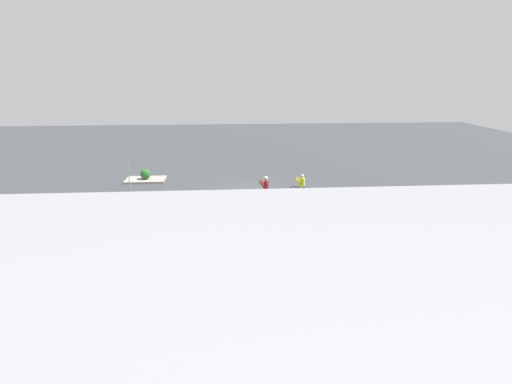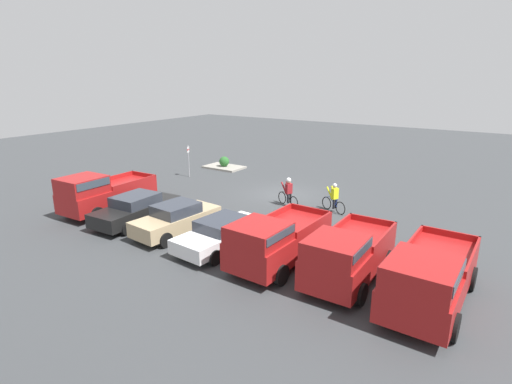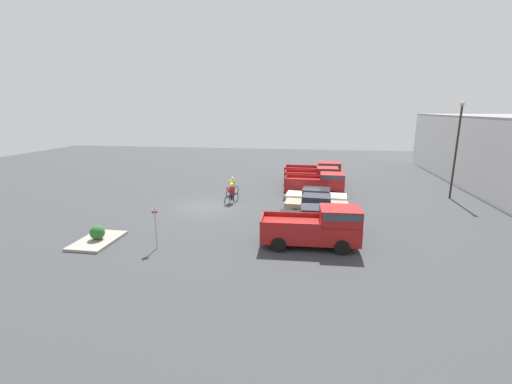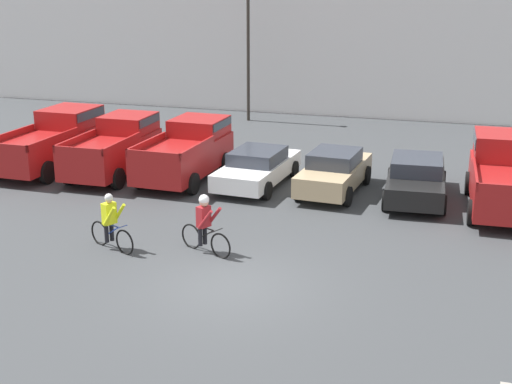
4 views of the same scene
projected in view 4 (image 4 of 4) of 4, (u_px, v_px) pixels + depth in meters
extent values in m
plane|color=#383A3D|center=(232.00, 284.00, 17.61)|extent=(80.00, 80.00, 0.00)
cube|color=silver|center=(387.00, 43.00, 43.85)|extent=(51.62, 15.51, 6.51)
cube|color=maroon|center=(49.00, 147.00, 27.65)|extent=(2.17, 5.55, 1.02)
cube|color=maroon|center=(70.00, 117.00, 28.89)|extent=(1.94, 2.24, 0.75)
cube|color=#333D47|center=(70.00, 113.00, 28.84)|extent=(2.00, 2.07, 0.33)
cube|color=maroon|center=(8.00, 136.00, 26.76)|extent=(0.14, 3.31, 0.25)
cube|color=maroon|center=(53.00, 139.00, 26.17)|extent=(0.14, 3.31, 0.25)
cube|color=maroon|center=(3.00, 147.00, 24.99)|extent=(2.07, 0.12, 0.25)
cylinder|color=black|center=(52.00, 147.00, 29.65)|extent=(0.24, 0.85, 0.84)
cylinder|color=black|center=(96.00, 151.00, 29.04)|extent=(0.24, 0.85, 0.84)
cylinder|color=black|center=(47.00, 172.00, 25.93)|extent=(0.24, 0.85, 0.84)
cube|color=maroon|center=(112.00, 153.00, 26.78)|extent=(1.99, 4.89, 1.06)
cube|color=maroon|center=(128.00, 123.00, 27.86)|extent=(1.81, 1.96, 0.68)
cube|color=#333D47|center=(128.00, 119.00, 27.82)|extent=(1.87, 1.81, 0.30)
cube|color=maroon|center=(75.00, 140.00, 25.94)|extent=(0.10, 2.93, 0.25)
cube|color=maroon|center=(122.00, 144.00, 25.44)|extent=(0.10, 2.93, 0.25)
cube|color=maroon|center=(78.00, 151.00, 24.39)|extent=(1.95, 0.09, 0.25)
cylinder|color=black|center=(109.00, 155.00, 28.57)|extent=(0.23, 0.77, 0.77)
cylinder|color=black|center=(153.00, 158.00, 28.04)|extent=(0.23, 0.77, 0.77)
cylinder|color=black|center=(69.00, 174.00, 25.80)|extent=(0.23, 0.77, 0.77)
cylinder|color=black|center=(118.00, 179.00, 25.27)|extent=(0.23, 0.77, 0.77)
cube|color=maroon|center=(184.00, 157.00, 26.23)|extent=(2.21, 5.03, 1.06)
cube|color=maroon|center=(199.00, 126.00, 27.32)|extent=(1.95, 2.05, 0.65)
cube|color=#333D47|center=(199.00, 123.00, 27.28)|extent=(2.01, 1.89, 0.29)
cube|color=maroon|center=(147.00, 144.00, 25.44)|extent=(0.18, 2.98, 0.25)
cube|color=maroon|center=(197.00, 148.00, 24.84)|extent=(0.18, 2.98, 0.25)
cube|color=maroon|center=(153.00, 155.00, 23.83)|extent=(2.05, 0.15, 0.25)
cylinder|color=black|center=(177.00, 158.00, 28.08)|extent=(0.24, 0.77, 0.77)
cylinder|color=black|center=(225.00, 162.00, 27.45)|extent=(0.24, 0.77, 0.77)
cylinder|color=black|center=(140.00, 178.00, 25.30)|extent=(0.24, 0.77, 0.77)
cylinder|color=black|center=(193.00, 184.00, 24.67)|extent=(0.24, 0.77, 0.77)
cube|color=white|center=(258.00, 170.00, 25.67)|extent=(2.14, 4.74, 0.60)
cube|color=#2D333D|center=(258.00, 156.00, 25.51)|extent=(1.78, 2.19, 0.46)
cylinder|color=black|center=(249.00, 165.00, 27.38)|extent=(0.22, 0.64, 0.63)
cylinder|color=black|center=(294.00, 169.00, 26.75)|extent=(0.22, 0.64, 0.63)
cylinder|color=black|center=(218.00, 185.00, 24.74)|extent=(0.22, 0.64, 0.63)
cylinder|color=black|center=(267.00, 191.00, 24.11)|extent=(0.22, 0.64, 0.63)
cube|color=tan|center=(334.00, 175.00, 24.85)|extent=(2.04, 4.45, 0.70)
cube|color=#2D333D|center=(335.00, 158.00, 24.67)|extent=(1.68, 2.06, 0.50)
cylinder|color=black|center=(321.00, 171.00, 26.46)|extent=(0.23, 0.69, 0.68)
cylinder|color=black|center=(367.00, 175.00, 25.87)|extent=(0.23, 0.69, 0.68)
cylinder|color=black|center=(298.00, 191.00, 24.00)|extent=(0.23, 0.69, 0.68)
cylinder|color=black|center=(348.00, 196.00, 23.40)|extent=(0.23, 0.69, 0.68)
cube|color=black|center=(416.00, 182.00, 24.10)|extent=(2.11, 4.79, 0.68)
cube|color=#2D333D|center=(417.00, 165.00, 23.93)|extent=(1.77, 2.20, 0.50)
cylinder|color=black|center=(391.00, 176.00, 25.79)|extent=(0.22, 0.65, 0.64)
cylinder|color=black|center=(443.00, 180.00, 25.38)|extent=(0.22, 0.65, 0.64)
cylinder|color=black|center=(385.00, 201.00, 23.00)|extent=(0.22, 0.65, 0.64)
cylinder|color=black|center=(444.00, 205.00, 22.59)|extent=(0.22, 0.65, 0.64)
cube|color=maroon|center=(504.00, 185.00, 22.81)|extent=(2.25, 5.36, 1.00)
cube|color=maroon|center=(504.00, 146.00, 24.00)|extent=(1.95, 2.19, 0.87)
cube|color=#333D47|center=(504.00, 140.00, 23.94)|extent=(2.01, 2.02, 0.38)
cube|color=maroon|center=(475.00, 173.00, 21.88)|extent=(0.21, 3.17, 0.25)
cylinder|color=black|center=(469.00, 183.00, 24.70)|extent=(0.25, 0.80, 0.79)
cylinder|color=black|center=(471.00, 212.00, 21.68)|extent=(0.25, 0.80, 0.79)
torus|color=black|center=(221.00, 246.00, 19.16)|extent=(0.69, 0.34, 0.73)
torus|color=black|center=(191.00, 236.00, 19.86)|extent=(0.69, 0.34, 0.73)
cylinder|color=black|center=(205.00, 235.00, 19.46)|extent=(0.55, 0.27, 0.39)
cylinder|color=black|center=(205.00, 228.00, 19.40)|extent=(0.58, 0.28, 0.04)
cylinder|color=black|center=(200.00, 233.00, 19.58)|extent=(0.05, 0.05, 0.36)
cylinder|color=black|center=(217.00, 231.00, 19.13)|extent=(0.21, 0.43, 0.02)
cylinder|color=black|center=(205.00, 235.00, 19.60)|extent=(0.16, 0.16, 0.54)
cylinder|color=black|center=(200.00, 236.00, 19.47)|extent=(0.16, 0.16, 0.54)
cube|color=maroon|center=(204.00, 216.00, 19.34)|extent=(0.36, 0.43, 0.59)
cylinder|color=maroon|center=(214.00, 217.00, 19.32)|extent=(0.54, 0.30, 0.64)
cylinder|color=maroon|center=(205.00, 220.00, 19.07)|extent=(0.54, 0.30, 0.64)
sphere|color=tan|center=(204.00, 202.00, 19.19)|extent=(0.26, 0.26, 0.26)
sphere|color=silver|center=(204.00, 200.00, 19.18)|extent=(0.28, 0.28, 0.28)
torus|color=black|center=(125.00, 242.00, 19.42)|extent=(0.69, 0.34, 0.73)
torus|color=black|center=(100.00, 233.00, 20.10)|extent=(0.69, 0.34, 0.73)
cylinder|color=#233D9E|center=(112.00, 232.00, 19.71)|extent=(0.54, 0.26, 0.39)
cylinder|color=#233D9E|center=(111.00, 225.00, 19.65)|extent=(0.57, 0.27, 0.04)
cylinder|color=#233D9E|center=(107.00, 230.00, 19.83)|extent=(0.05, 0.05, 0.36)
cylinder|color=#233D9E|center=(121.00, 227.00, 19.39)|extent=(0.21, 0.43, 0.02)
cylinder|color=black|center=(112.00, 231.00, 19.86)|extent=(0.16, 0.16, 0.54)
cylinder|color=black|center=(107.00, 233.00, 19.72)|extent=(0.16, 0.16, 0.54)
cube|color=yellow|center=(109.00, 213.00, 19.59)|extent=(0.36, 0.43, 0.60)
cylinder|color=yellow|center=(119.00, 213.00, 19.57)|extent=(0.53, 0.30, 0.66)
cylinder|color=yellow|center=(109.00, 216.00, 19.33)|extent=(0.53, 0.30, 0.66)
sphere|color=tan|center=(109.00, 199.00, 19.45)|extent=(0.21, 0.21, 0.21)
sphere|color=silver|center=(109.00, 198.00, 19.44)|extent=(0.23, 0.23, 0.23)
cylinder|color=#2D2823|center=(248.00, 46.00, 36.05)|extent=(0.16, 0.16, 7.61)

